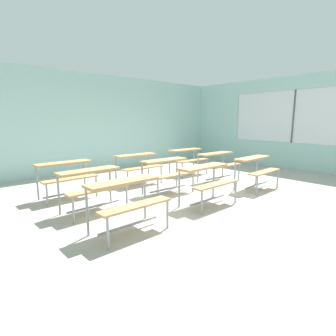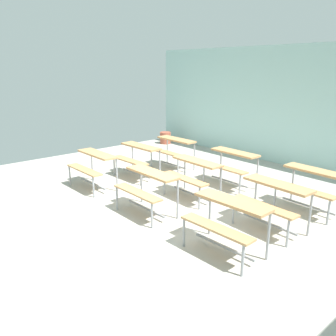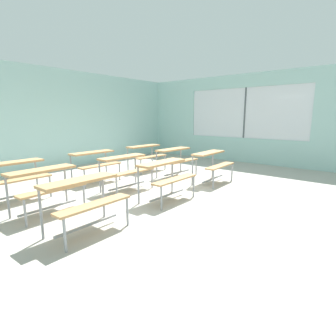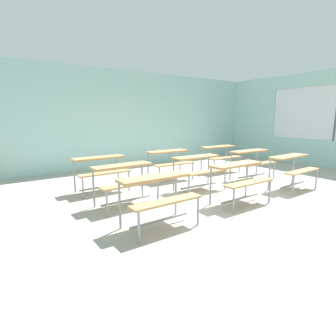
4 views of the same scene
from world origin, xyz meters
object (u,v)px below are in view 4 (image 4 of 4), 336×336
Objects in this scene: desk_bench_r1c1 at (199,165)px; desk_bench_r2c0 at (101,166)px; desk_bench_r1c0 at (125,175)px; desk_bench_r1c2 at (252,158)px; desk_bench_r2c2 at (220,153)px; desk_bench_r0c0 at (159,189)px; desk_bench_r0c1 at (240,174)px; desk_bench_r0c2 at (293,164)px; desk_bench_r2c1 at (170,158)px.

desk_bench_r2c0 is (-1.81, 1.09, 0.00)m from desk_bench_r1c1.
desk_bench_r1c0 and desk_bench_r1c2 have the same top height.
desk_bench_r1c2 is at bearing 0.82° from desk_bench_r1c1.
desk_bench_r1c0 is 3.76m from desk_bench_r2c2.
desk_bench_r2c2 is (3.57, 2.29, 0.00)m from desk_bench_r0c0.
desk_bench_r0c1 is at bearing -87.20° from desk_bench_r1c1.
desk_bench_r1c1 is at bearing -178.37° from desk_bench_r1c2.
desk_bench_r1c2 is (3.54, 1.14, 0.00)m from desk_bench_r0c0.
desk_bench_r2c2 is (3.60, 0.04, 0.00)m from desk_bench_r2c0.
desk_bench_r1c0 is 1.77m from desk_bench_r1c1.
desk_bench_r2c2 is (1.77, 2.25, 0.00)m from desk_bench_r0c1.
desk_bench_r1c2 and desk_bench_r2c0 have the same top height.
desk_bench_r0c2 is 1.09m from desk_bench_r1c2.
desk_bench_r1c2 is 1.01× the size of desk_bench_r2c1.
desk_bench_r0c1 is at bearing -33.44° from desk_bench_r1c0.
desk_bench_r0c2 is 2.09m from desk_bench_r1c1.
desk_bench_r0c2 is at bearing -30.69° from desk_bench_r1c1.
desk_bench_r0c2 is at bearing -50.96° from desk_bench_r2c1.
desk_bench_r1c1 is 1.00× the size of desk_bench_r2c2.
desk_bench_r0c0 and desk_bench_r0c1 have the same top height.
desk_bench_r1c2 is (-0.01, 1.09, 0.00)m from desk_bench_r0c2.
desk_bench_r2c2 is at bearing 87.32° from desk_bench_r0c2.
desk_bench_r2c0 and desk_bench_r2c2 have the same top height.
desk_bench_r0c2 is 1.01× the size of desk_bench_r2c0.
desk_bench_r1c0 and desk_bench_r2c2 have the same top height.
desk_bench_r1c0 is (0.00, 1.12, 0.00)m from desk_bench_r0c0.
desk_bench_r0c0 is 2.12m from desk_bench_r1c1.
desk_bench_r0c1 and desk_bench_r1c0 have the same top height.
desk_bench_r0c0 is at bearing -90.26° from desk_bench_r2c0.
desk_bench_r0c1 is (1.80, 0.04, 0.00)m from desk_bench_r0c0.
desk_bench_r0c0 is 1.00× the size of desk_bench_r2c0.
desk_bench_r0c1 and desk_bench_r2c0 have the same top height.
desk_bench_r0c0 is 2.25m from desk_bench_r2c0.
desk_bench_r2c1 is at bearing 0.12° from desk_bench_r2c0.
desk_bench_r1c2 is at bearing 88.28° from desk_bench_r0c2.
desk_bench_r1c0 is at bearing -160.02° from desk_bench_r2c2.
desk_bench_r0c0 is 4.24m from desk_bench_r2c2.
desk_bench_r0c0 is at bearing -145.38° from desk_bench_r1c1.
desk_bench_r1c1 is at bearing 32.11° from desk_bench_r0c0.
desk_bench_r2c0 is (-3.58, 2.21, 0.00)m from desk_bench_r0c2.
desk_bench_r1c0 is 1.00× the size of desk_bench_r1c2.
desk_bench_r0c0 and desk_bench_r1c1 have the same top height.
desk_bench_r1c0 is at bearing -145.94° from desk_bench_r2c1.
desk_bench_r2c1 is (1.78, 1.17, 0.00)m from desk_bench_r1c0.
desk_bench_r0c1 is 0.98× the size of desk_bench_r1c0.
desk_bench_r2c0 is at bearing 89.30° from desk_bench_r1c0.
desk_bench_r1c0 is at bearing 161.06° from desk_bench_r0c2.
desk_bench_r1c1 is at bearing -146.00° from desk_bench_r2c2.
desk_bench_r0c0 is 0.99× the size of desk_bench_r1c2.
desk_bench_r2c2 is (0.02, 2.24, 0.00)m from desk_bench_r0c2.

